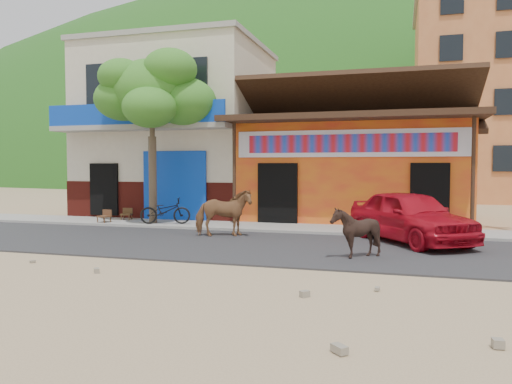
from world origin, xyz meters
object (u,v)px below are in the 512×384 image
tree (152,137)px  cow_dark (356,232)px  cow_tan (223,213)px  red_car (410,216)px  scooter (165,211)px  cafe_chair_left (126,209)px  cafe_chair_right (104,211)px

tree → cow_dark: bearing=-30.5°
cow_tan → red_car: size_ratio=0.39×
scooter → cafe_chair_left: bearing=48.8°
cow_dark → tree: bearing=-119.1°
red_car → scooter: size_ratio=2.44×
cow_dark → cafe_chair_right: cow_dark is taller
red_car → cafe_chair_right: bearing=138.2°
cow_tan → cafe_chair_right: size_ratio=2.00×
cow_dark → cow_tan: bearing=-118.9°
cow_tan → cafe_chair_left: bearing=40.9°
cow_dark → red_car: red_car is taller
tree → cow_dark: tree is taller
red_car → scooter: (-7.97, 1.40, -0.18)m
cow_tan → scooter: 3.26m
red_car → cafe_chair_right: 10.34m
cafe_chair_right → cow_tan: bearing=-8.1°
cow_tan → red_car: (5.22, 0.35, 0.02)m
cafe_chair_left → cow_dark: bearing=-42.0°
cow_dark → cafe_chair_left: 10.06m
red_car → cow_tan: bearing=149.0°
cafe_chair_left → tree: bearing=-35.0°
cow_dark → cafe_chair_right: (-9.07, 3.94, -0.09)m
cafe_chair_left → cafe_chair_right: bearing=-119.7°
cow_dark → cafe_chair_left: cow_dark is taller
cow_dark → scooter: bearing=-119.7°
cafe_chair_left → cafe_chair_right: (-0.30, -0.98, 0.01)m
tree → cow_tan: bearing=-30.9°
cow_tan → scooter: (-2.75, 1.74, -0.16)m
scooter → red_car: bearing=-118.5°
tree → cow_dark: size_ratio=5.21×
tree → cow_tan: tree is taller
red_car → scooter: 8.09m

